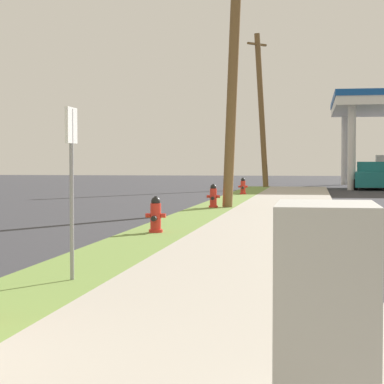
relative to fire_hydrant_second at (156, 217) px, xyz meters
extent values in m
cylinder|color=red|center=(0.00, 0.01, -0.30)|extent=(0.29, 0.29, 0.06)
cylinder|color=red|center=(0.00, 0.01, -0.03)|extent=(0.22, 0.22, 0.60)
sphere|color=black|center=(0.00, 0.01, 0.31)|extent=(0.19, 0.19, 0.19)
cylinder|color=black|center=(0.00, 0.01, 0.39)|extent=(0.06, 0.06, 0.05)
cylinder|color=red|center=(-0.16, 0.01, 0.02)|extent=(0.10, 0.09, 0.09)
cylinder|color=red|center=(0.16, 0.01, 0.02)|extent=(0.10, 0.09, 0.09)
cylinder|color=black|center=(0.00, -0.16, -0.03)|extent=(0.11, 0.12, 0.11)
cylinder|color=red|center=(0.06, 8.49, -0.30)|extent=(0.29, 0.29, 0.06)
cylinder|color=red|center=(0.06, 8.49, -0.03)|extent=(0.22, 0.22, 0.60)
sphere|color=black|center=(0.06, 8.49, 0.31)|extent=(0.19, 0.19, 0.19)
cylinder|color=black|center=(0.06, 8.49, 0.39)|extent=(0.06, 0.06, 0.05)
cylinder|color=red|center=(-0.10, 8.49, 0.02)|extent=(0.10, 0.09, 0.09)
cylinder|color=red|center=(0.22, 8.49, 0.02)|extent=(0.10, 0.09, 0.09)
cylinder|color=black|center=(0.06, 8.32, -0.03)|extent=(0.11, 0.12, 0.11)
cylinder|color=red|center=(0.10, 18.13, -0.30)|extent=(0.29, 0.29, 0.06)
cylinder|color=red|center=(0.10, 18.13, -0.03)|extent=(0.22, 0.22, 0.60)
sphere|color=black|center=(0.10, 18.13, 0.31)|extent=(0.19, 0.19, 0.19)
cylinder|color=black|center=(0.10, 18.13, 0.39)|extent=(0.06, 0.06, 0.05)
cylinder|color=red|center=(-0.06, 18.13, 0.02)|extent=(0.10, 0.09, 0.09)
cylinder|color=red|center=(0.26, 18.13, 0.02)|extent=(0.10, 0.09, 0.09)
cylinder|color=black|center=(0.10, 17.96, -0.03)|extent=(0.11, 0.12, 0.11)
cylinder|color=brown|center=(0.70, 8.37, 4.39)|extent=(0.89, 1.15, 9.44)
cylinder|color=brown|center=(0.23, 27.93, 4.06)|extent=(0.95, 0.99, 8.76)
cube|color=brown|center=(-0.02, 27.66, 7.81)|extent=(1.05, 1.10, 0.12)
cube|color=#B7B7B2|center=(3.27, -11.19, 0.30)|extent=(0.49, 0.72, 1.25)
cylinder|color=gray|center=(0.27, -6.17, 0.72)|extent=(0.05, 0.05, 2.10)
cube|color=white|center=(0.27, -6.17, 1.57)|extent=(0.04, 0.36, 0.44)
cylinder|color=silver|center=(5.28, 27.16, 1.89)|extent=(0.44, 0.44, 4.66)
cylinder|color=silver|center=(5.28, 36.79, 1.89)|extent=(0.44, 0.44, 4.66)
cube|color=#197075|center=(6.46, 28.48, 0.14)|extent=(2.04, 4.59, 0.85)
cube|color=#197075|center=(6.44, 28.25, 0.85)|extent=(1.70, 2.10, 0.56)
cylinder|color=black|center=(5.68, 30.22, -0.15)|extent=(0.25, 0.61, 0.60)
cylinder|color=black|center=(5.51, 26.82, -0.15)|extent=(0.25, 0.61, 0.60)
cylinder|color=black|center=(6.85, 30.37, -0.07)|extent=(0.26, 0.77, 0.76)
cylinder|color=black|center=(7.07, 34.66, -0.07)|extent=(0.26, 0.77, 0.76)
camera|label=1|loc=(3.20, -14.93, 1.13)|focal=69.56mm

